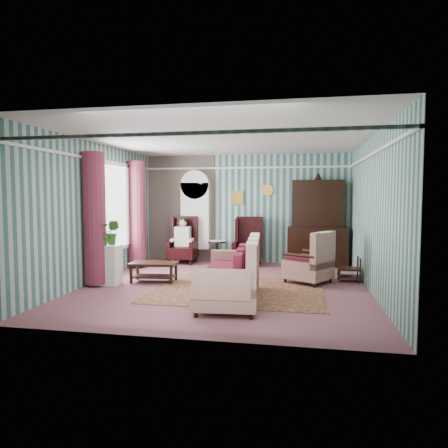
% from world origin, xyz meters
% --- Properties ---
extents(floor, '(6.00, 6.00, 0.00)m').
position_xyz_m(floor, '(0.00, 0.00, 0.00)').
color(floor, '#824C52').
rests_on(floor, ground).
extents(room_shell, '(5.53, 6.02, 2.91)m').
position_xyz_m(room_shell, '(-0.62, 0.18, 2.01)').
color(room_shell, '#386763').
rests_on(room_shell, ground).
extents(bookcase, '(0.80, 0.28, 2.24)m').
position_xyz_m(bookcase, '(-1.35, 2.84, 1.12)').
color(bookcase, white).
rests_on(bookcase, floor).
extents(dresser_hutch, '(1.50, 0.56, 2.36)m').
position_xyz_m(dresser_hutch, '(1.90, 2.72, 1.18)').
color(dresser_hutch, black).
rests_on(dresser_hutch, floor).
extents(wingback_left, '(0.76, 0.80, 1.25)m').
position_xyz_m(wingback_left, '(-1.60, 2.45, 0.62)').
color(wingback_left, black).
rests_on(wingback_left, floor).
extents(wingback_right, '(0.76, 0.80, 1.25)m').
position_xyz_m(wingback_right, '(0.15, 2.45, 0.62)').
color(wingback_right, black).
rests_on(wingback_right, floor).
extents(seated_woman, '(0.44, 0.40, 1.18)m').
position_xyz_m(seated_woman, '(-1.60, 2.45, 0.59)').
color(seated_woman, white).
rests_on(seated_woman, floor).
extents(round_side_table, '(0.50, 0.50, 0.60)m').
position_xyz_m(round_side_table, '(-0.70, 2.60, 0.30)').
color(round_side_table, black).
rests_on(round_side_table, floor).
extents(nest_table, '(0.45, 0.38, 0.54)m').
position_xyz_m(nest_table, '(2.47, 0.90, 0.27)').
color(nest_table, black).
rests_on(nest_table, floor).
extents(plant_stand, '(0.55, 0.35, 0.80)m').
position_xyz_m(plant_stand, '(-2.40, -0.30, 0.40)').
color(plant_stand, silver).
rests_on(plant_stand, floor).
extents(rug, '(3.20, 2.60, 0.01)m').
position_xyz_m(rug, '(0.30, -0.30, 0.01)').
color(rug, '#4E1C1A').
rests_on(rug, floor).
extents(sofa, '(1.05, 2.25, 1.09)m').
position_xyz_m(sofa, '(0.27, -1.10, 0.55)').
color(sofa, beige).
rests_on(sofa, floor).
extents(floral_armchair, '(1.12, 1.16, 0.88)m').
position_xyz_m(floral_armchair, '(1.63, 0.61, 0.44)').
color(floral_armchair, beige).
rests_on(floral_armchair, floor).
extents(coffee_table, '(0.99, 0.59, 0.41)m').
position_xyz_m(coffee_table, '(-1.53, 0.10, 0.21)').
color(coffee_table, black).
rests_on(coffee_table, floor).
extents(potted_plant_a, '(0.42, 0.37, 0.45)m').
position_xyz_m(potted_plant_a, '(-2.39, -0.41, 1.03)').
color(potted_plant_a, '#1E4816').
rests_on(potted_plant_a, plant_stand).
extents(potted_plant_b, '(0.29, 0.24, 0.50)m').
position_xyz_m(potted_plant_b, '(-2.32, -0.15, 1.05)').
color(potted_plant_b, '#1B591F').
rests_on(potted_plant_b, plant_stand).
extents(potted_plant_c, '(0.23, 0.23, 0.35)m').
position_xyz_m(potted_plant_c, '(-2.52, -0.27, 0.98)').
color(potted_plant_c, '#184D19').
rests_on(potted_plant_c, plant_stand).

